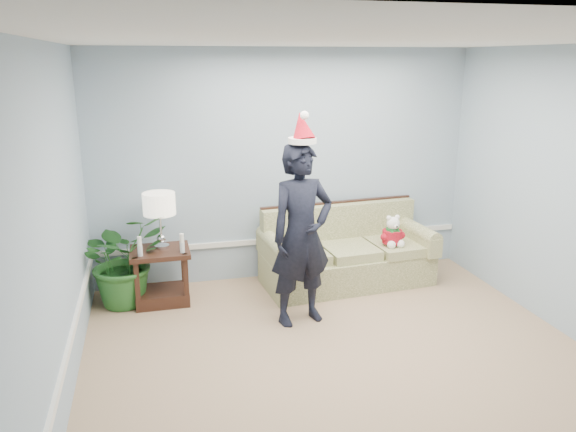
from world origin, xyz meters
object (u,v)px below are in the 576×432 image
at_px(table_lamp, 159,206).
at_px(houseplant, 124,259).
at_px(man, 302,235).
at_px(side_table, 162,282).
at_px(teddy_bear, 393,235).
at_px(sofa, 345,256).

bearing_deg(table_lamp, houseplant, 179.43).
relative_size(table_lamp, man, 0.33).
bearing_deg(side_table, teddy_bear, -3.06).
height_order(table_lamp, man, man).
bearing_deg(teddy_bear, table_lamp, 171.31).
distance_m(side_table, table_lamp, 0.83).
xyz_separation_m(table_lamp, teddy_bear, (2.60, -0.20, -0.46)).
xyz_separation_m(table_lamp, man, (1.33, -0.86, -0.16)).
bearing_deg(man, teddy_bear, 13.81).
bearing_deg(teddy_bear, man, -156.96).
height_order(sofa, man, man).
height_order(table_lamp, teddy_bear, table_lamp).
xyz_separation_m(side_table, man, (1.35, -0.80, 0.67)).
bearing_deg(sofa, teddy_bear, -27.64).
distance_m(sofa, table_lamp, 2.23).
distance_m(man, teddy_bear, 1.46).
distance_m(table_lamp, teddy_bear, 2.65).
distance_m(sofa, houseplant, 2.52).
bearing_deg(houseplant, teddy_bear, -3.88).
distance_m(sofa, man, 1.31).
distance_m(side_table, houseplant, 0.47).
bearing_deg(man, table_lamp, 133.55).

